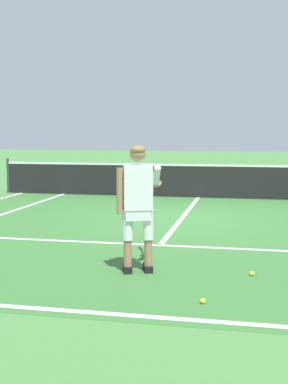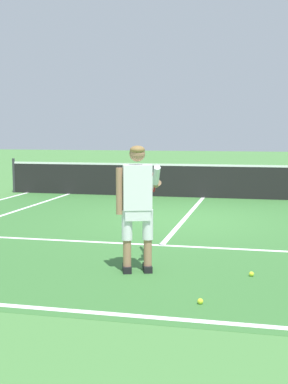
# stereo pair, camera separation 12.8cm
# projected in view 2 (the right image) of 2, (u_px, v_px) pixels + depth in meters

# --- Properties ---
(ground_plane) EXTENTS (80.00, 80.00, 0.00)m
(ground_plane) POSITION_uv_depth(u_px,v_px,m) (184.00, 219.00, 11.11)
(ground_plane) COLOR #477F3D
(court_inner_surface) EXTENTS (10.98, 10.11, 0.00)m
(court_inner_surface) POSITION_uv_depth(u_px,v_px,m) (176.00, 228.00, 10.05)
(court_inner_surface) COLOR #387033
(court_inner_surface) RESTS_ON ground
(line_baseline) EXTENTS (10.98, 0.10, 0.01)m
(line_baseline) POSITION_uv_depth(u_px,v_px,m) (102.00, 313.00, 5.35)
(line_baseline) COLOR white
(line_baseline) RESTS_ON ground
(line_service) EXTENTS (8.23, 0.10, 0.01)m
(line_service) POSITION_uv_depth(u_px,v_px,m) (162.00, 245.00, 8.55)
(line_service) COLOR white
(line_service) RESTS_ON ground
(line_centre_service) EXTENTS (0.10, 6.40, 0.01)m
(line_centre_service) POSITION_uv_depth(u_px,v_px,m) (188.00, 215.00, 11.65)
(line_centre_service) COLOR white
(line_centre_service) RESTS_ON ground
(tennis_net) EXTENTS (11.96, 0.08, 1.07)m
(tennis_net) POSITION_uv_depth(u_px,v_px,m) (203.00, 181.00, 14.69)
(tennis_net) COLOR #333338
(tennis_net) RESTS_ON ground
(tennis_player) EXTENTS (0.58, 1.22, 1.71)m
(tennis_player) POSITION_uv_depth(u_px,v_px,m) (138.00, 200.00, 6.84)
(tennis_player) COLOR black
(tennis_player) RESTS_ON ground
(tennis_ball_near_feet) EXTENTS (0.07, 0.07, 0.07)m
(tennis_ball_near_feet) POSITION_uv_depth(u_px,v_px,m) (200.00, 301.00, 5.63)
(tennis_ball_near_feet) COLOR #CCE02D
(tennis_ball_near_feet) RESTS_ON ground
(tennis_ball_by_baseline) EXTENTS (0.07, 0.07, 0.07)m
(tennis_ball_by_baseline) POSITION_uv_depth(u_px,v_px,m) (251.00, 274.00, 6.72)
(tennis_ball_by_baseline) COLOR #CCE02D
(tennis_ball_by_baseline) RESTS_ON ground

